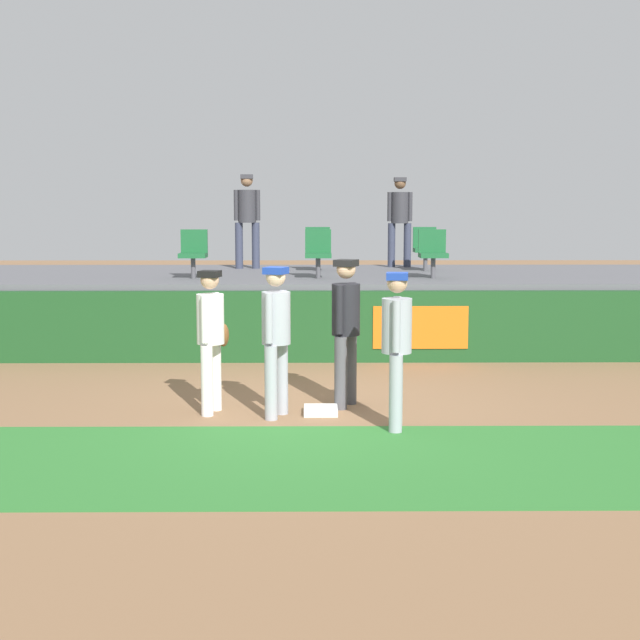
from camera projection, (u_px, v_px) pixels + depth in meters
name	position (u px, v px, depth m)	size (l,w,h in m)	color
ground_plane	(315.00, 410.00, 10.76)	(60.00, 60.00, 0.00)	#846042
grass_foreground_strip	(315.00, 462.00, 8.58)	(18.00, 2.80, 0.01)	#2D722D
first_base	(321.00, 410.00, 10.58)	(0.40, 0.40, 0.08)	white
player_fielder_home	(211.00, 331.00, 10.51)	(0.41, 0.52, 1.71)	white
player_runner_visitor	(397.00, 339.00, 9.74)	(0.37, 0.49, 1.74)	#9EA3AD
player_coach_visitor	(276.00, 331.00, 10.30)	(0.43, 0.47, 1.76)	#9EA3AD
player_umpire	(346.00, 322.00, 10.84)	(0.46, 0.47, 1.82)	#4C4C51
field_wall	(315.00, 327.00, 14.07)	(18.00, 0.26, 1.13)	#19471E
bleacher_platform	(314.00, 306.00, 16.61)	(18.00, 4.80, 1.22)	#59595E
seat_front_right	(433.00, 251.00, 15.37)	(0.48, 0.44, 0.84)	#4C4C51
seat_front_left	(193.00, 251.00, 15.33)	(0.46, 0.44, 0.84)	#4C4C51
seat_front_center	(318.00, 251.00, 15.35)	(0.45, 0.44, 0.84)	#4C4C51
seat_back_right	(425.00, 246.00, 17.16)	(0.45, 0.44, 0.84)	#4C4C51
seat_back_center	(318.00, 246.00, 17.14)	(0.47, 0.44, 0.84)	#4C4C51
spectator_hooded	(400.00, 215.00, 18.08)	(0.51, 0.35, 1.82)	#33384C
spectator_capped	(247.00, 214.00, 17.64)	(0.52, 0.38, 1.86)	#33384C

